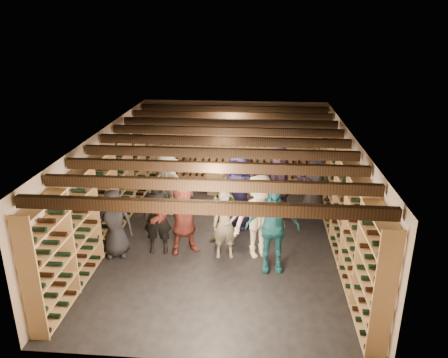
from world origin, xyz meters
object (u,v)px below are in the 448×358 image
crate_loose (274,201)px  person_9 (167,184)px  person_4 (272,228)px  person_3 (259,217)px  person_7 (225,225)px  person_1 (158,216)px  person_12 (314,185)px  person_11 (278,180)px  crate_stack_right (217,183)px  person_6 (239,190)px  person_0 (115,223)px  person_2 (224,213)px  crate_stack_left (243,194)px  person_5 (184,217)px

crate_loose → person_9: bearing=-162.3°
person_4 → person_3: bearing=112.9°
person_7 → person_9: size_ratio=0.91×
person_1 → person_12: bearing=28.0°
person_3 → person_11: person_11 is taller
person_11 → crate_stack_right: bearing=142.2°
person_4 → person_6: size_ratio=0.99×
person_0 → person_9: person_9 is taller
person_2 → person_11: 2.09m
person_4 → person_12: size_ratio=1.12×
crate_stack_right → person_4: (1.47, -3.85, 0.57)m
person_0 → person_6: bearing=19.7°
person_12 → person_2: bearing=-116.5°
person_0 → person_11: size_ratio=0.81×
crate_stack_right → person_4: bearing=-69.1°
crate_stack_left → person_2: person_2 is taller
person_2 → person_5: 0.91m
person_11 → crate_loose: bearing=93.1°
person_4 → person_11: bearing=80.8°
person_2 → person_9: size_ratio=0.91×
crate_stack_left → person_9: (-1.90, -0.67, 0.48)m
person_1 → person_6: bearing=36.0°
crate_stack_right → person_5: size_ratio=0.42×
crate_stack_right → person_12: bearing=-24.8°
crate_stack_right → person_7: bearing=-81.6°
person_7 → person_12: (2.06, 2.26, 0.08)m
crate_loose → person_1: (-2.53, -2.78, 0.75)m
crate_stack_left → person_11: (0.88, -0.44, 0.58)m
crate_loose → person_9: size_ratio=0.31×
person_9 → person_6: bearing=1.6°
person_12 → person_4: bearing=-87.9°
crate_stack_right → crate_loose: bearing=-19.7°
person_5 → person_7: (0.89, -0.17, -0.07)m
person_6 → crate_stack_left: bearing=109.8°
person_5 → crate_stack_right: bearing=58.9°
person_9 → person_12: (3.70, 0.25, -0.00)m
person_5 → person_9: size_ratio=0.99×
person_7 → person_4: bearing=-31.6°
crate_loose → person_0: size_ratio=0.34×
crate_stack_left → crate_stack_right: size_ratio=1.00×
person_3 → person_9: size_ratio=1.10×
person_7 → person_11: (1.15, 2.23, 0.18)m
crate_stack_left → person_9: person_9 is taller
person_0 → person_11: person_11 is taller
person_2 → person_12: 2.72m
person_2 → person_5: (-0.83, -0.38, 0.07)m
person_4 → person_11: person_11 is taller
person_12 → person_6: bearing=-132.0°
person_4 → person_6: (-0.74, 1.86, 0.01)m
person_1 → person_3: 2.13m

